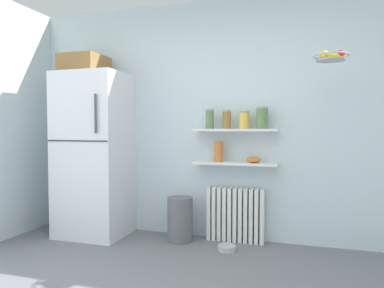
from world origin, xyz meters
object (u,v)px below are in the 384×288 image
storage_jar_0 (210,119)px  storage_jar_3 (262,118)px  shelf_bowl (254,160)px  trash_bin (180,219)px  hanging_fruit_basket (331,56)px  storage_jar_2 (244,120)px  pet_food_bowl (227,248)px  refrigerator (94,151)px  radiator (235,215)px  vase (219,151)px  storage_jar_1 (227,119)px

storage_jar_0 → storage_jar_3: size_ratio=0.94×
shelf_bowl → trash_bin: shelf_bowl is taller
trash_bin → hanging_fruit_basket: (1.47, -0.23, 1.60)m
storage_jar_2 → pet_food_bowl: bearing=-113.0°
storage_jar_3 → pet_food_bowl: size_ratio=1.25×
shelf_bowl → trash_bin: size_ratio=0.31×
refrigerator → radiator: 1.73m
vase → trash_bin: 0.83m
refrigerator → storage_jar_2: bearing=7.0°
shelf_bowl → trash_bin: (-0.76, -0.13, -0.65)m
radiator → hanging_fruit_basket: (0.90, -0.39, 1.55)m
refrigerator → vase: bearing=8.3°
storage_jar_1 → trash_bin: 1.17m
storage_jar_0 → hanging_fruit_basket: 1.34m
refrigerator → radiator: refrigerator is taller
storage_jar_3 → shelf_bowl: (-0.08, -0.00, -0.43)m
refrigerator → radiator: size_ratio=3.33×
hanging_fruit_basket → trash_bin: bearing=171.2°
storage_jar_3 → shelf_bowl: size_ratio=1.53×
storage_jar_0 → trash_bin: storage_jar_0 is taller
pet_food_bowl → hanging_fruit_basket: 2.04m
storage_jar_1 → hanging_fruit_basket: (0.99, -0.36, 0.53)m
storage_jar_0 → radiator: bearing=6.2°
storage_jar_1 → storage_jar_3: storage_jar_3 is taller
radiator → storage_jar_3: size_ratio=2.70×
radiator → storage_jar_2: size_ratio=3.31×
refrigerator → radiator: (1.57, 0.23, -0.67)m
vase → trash_bin: size_ratio=0.47×
shelf_bowl → radiator: bearing=171.2°
storage_jar_3 → hanging_fruit_basket: (0.63, -0.36, 0.52)m
storage_jar_1 → storage_jar_2: storage_jar_1 is taller
vase → trash_bin: (-0.39, -0.13, -0.73)m
storage_jar_1 → hanging_fruit_basket: size_ratio=0.65×
storage_jar_3 → trash_bin: (-0.85, -0.13, -1.08)m
refrigerator → storage_jar_0: size_ratio=9.51×
trash_bin → pet_food_bowl: (0.54, -0.15, -0.21)m
refrigerator → hanging_fruit_basket: 2.63m
storage_jar_0 → vase: bearing=0.0°
storage_jar_0 → shelf_bowl: storage_jar_0 is taller
vase → shelf_bowl: size_ratio=1.51×
storage_jar_0 → vase: 0.36m
radiator → vase: size_ratio=2.75×
trash_bin → pet_food_bowl: trash_bin is taller
storage_jar_0 → hanging_fruit_basket: size_ratio=0.70×
storage_jar_3 → trash_bin: bearing=-171.1°
radiator → storage_jar_1: 1.02m
refrigerator → storage_jar_0: (1.30, 0.20, 0.35)m
storage_jar_0 → storage_jar_2: 0.37m
storage_jar_0 → vase: storage_jar_0 is taller
storage_jar_2 → hanging_fruit_basket: hanging_fruit_basket is taller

